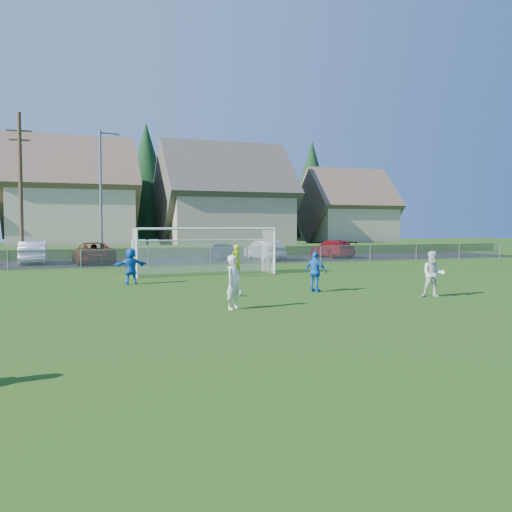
{
  "coord_description": "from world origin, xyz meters",
  "views": [
    {
      "loc": [
        -7.34,
        -11.9,
        2.58
      ],
      "look_at": [
        0.0,
        8.0,
        1.4
      ],
      "focal_mm": 38.0,
      "sensor_mm": 36.0,
      "label": 1
    }
  ],
  "objects_px": {
    "car_e": "(222,251)",
    "soccer_ball": "(239,293)",
    "player_blue_b": "(131,266)",
    "car_b": "(33,252)",
    "player_blue_a": "(315,272)",
    "player_white_b": "(433,274)",
    "car_g": "(332,249)",
    "player_white_a": "(234,282)",
    "car_f": "(264,250)",
    "goalkeeper": "(236,261)",
    "car_c": "(93,253)",
    "soccer_goal": "(204,244)"
  },
  "relations": [
    {
      "from": "car_e",
      "to": "soccer_ball",
      "type": "bearing_deg",
      "value": 76.94
    },
    {
      "from": "player_blue_b",
      "to": "car_b",
      "type": "relative_size",
      "value": 0.34
    },
    {
      "from": "soccer_ball",
      "to": "player_blue_a",
      "type": "bearing_deg",
      "value": 3.72
    },
    {
      "from": "player_white_b",
      "to": "car_g",
      "type": "xyz_separation_m",
      "value": [
        8.39,
        23.3,
        -0.13
      ]
    },
    {
      "from": "player_blue_b",
      "to": "player_blue_a",
      "type": "bearing_deg",
      "value": 134.65
    },
    {
      "from": "player_white_a",
      "to": "player_white_b",
      "type": "relative_size",
      "value": 1.0
    },
    {
      "from": "car_f",
      "to": "car_b",
      "type": "bearing_deg",
      "value": -8.11
    },
    {
      "from": "player_blue_b",
      "to": "car_b",
      "type": "bearing_deg",
      "value": -79.09
    },
    {
      "from": "soccer_ball",
      "to": "car_f",
      "type": "bearing_deg",
      "value": 66.45
    },
    {
      "from": "player_blue_b",
      "to": "car_g",
      "type": "bearing_deg",
      "value": -145.82
    },
    {
      "from": "player_blue_b",
      "to": "car_e",
      "type": "height_order",
      "value": "player_blue_b"
    },
    {
      "from": "player_blue_a",
      "to": "car_b",
      "type": "bearing_deg",
      "value": -9.76
    },
    {
      "from": "player_white_b",
      "to": "player_blue_a",
      "type": "distance_m",
      "value": 4.39
    },
    {
      "from": "car_e",
      "to": "goalkeeper",
      "type": "bearing_deg",
      "value": 78.45
    },
    {
      "from": "player_white_b",
      "to": "car_g",
      "type": "distance_m",
      "value": 24.77
    },
    {
      "from": "soccer_ball",
      "to": "player_white_b",
      "type": "distance_m",
      "value": 7.09
    },
    {
      "from": "player_white_a",
      "to": "car_e",
      "type": "relative_size",
      "value": 0.42
    },
    {
      "from": "player_blue_b",
      "to": "car_f",
      "type": "height_order",
      "value": "player_blue_b"
    },
    {
      "from": "car_c",
      "to": "soccer_goal",
      "type": "bearing_deg",
      "value": 112.53
    },
    {
      "from": "car_c",
      "to": "car_g",
      "type": "bearing_deg",
      "value": 179.84
    },
    {
      "from": "player_blue_a",
      "to": "car_b",
      "type": "distance_m",
      "value": 23.45
    },
    {
      "from": "player_white_b",
      "to": "car_b",
      "type": "bearing_deg",
      "value": 152.43
    },
    {
      "from": "goalkeeper",
      "to": "car_f",
      "type": "xyz_separation_m",
      "value": [
        6.17,
        12.02,
        -0.07
      ]
    },
    {
      "from": "car_g",
      "to": "player_white_a",
      "type": "bearing_deg",
      "value": 53.47
    },
    {
      "from": "car_e",
      "to": "car_f",
      "type": "relative_size",
      "value": 0.88
    },
    {
      "from": "player_white_b",
      "to": "player_blue_b",
      "type": "xyz_separation_m",
      "value": [
        -9.73,
        8.22,
        -0.03
      ]
    },
    {
      "from": "player_white_a",
      "to": "soccer_goal",
      "type": "distance_m",
      "value": 12.32
    },
    {
      "from": "soccer_ball",
      "to": "goalkeeper",
      "type": "distance_m",
      "value": 7.84
    },
    {
      "from": "player_white_a",
      "to": "car_c",
      "type": "relative_size",
      "value": 0.32
    },
    {
      "from": "car_g",
      "to": "goalkeeper",
      "type": "bearing_deg",
      "value": 44.07
    },
    {
      "from": "car_e",
      "to": "soccer_goal",
      "type": "distance_m",
      "value": 11.47
    },
    {
      "from": "player_white_b",
      "to": "soccer_goal",
      "type": "xyz_separation_m",
      "value": [
        -5.45,
        11.85,
        0.79
      ]
    },
    {
      "from": "car_e",
      "to": "player_blue_b",
      "type": "bearing_deg",
      "value": 61.15
    },
    {
      "from": "player_blue_b",
      "to": "car_e",
      "type": "relative_size",
      "value": 0.4
    },
    {
      "from": "soccer_ball",
      "to": "soccer_goal",
      "type": "height_order",
      "value": "soccer_goal"
    },
    {
      "from": "goalkeeper",
      "to": "player_blue_b",
      "type": "bearing_deg",
      "value": -1.58
    },
    {
      "from": "player_white_a",
      "to": "car_g",
      "type": "bearing_deg",
      "value": 19.2
    },
    {
      "from": "player_white_b",
      "to": "player_blue_a",
      "type": "bearing_deg",
      "value": 170.21
    },
    {
      "from": "car_c",
      "to": "goalkeeper",
      "type": "bearing_deg",
      "value": 114.07
    },
    {
      "from": "soccer_ball",
      "to": "player_blue_b",
      "type": "bearing_deg",
      "value": 120.03
    },
    {
      "from": "player_white_a",
      "to": "goalkeeper",
      "type": "bearing_deg",
      "value": 35.03
    },
    {
      "from": "player_white_b",
      "to": "car_e",
      "type": "height_order",
      "value": "player_white_b"
    },
    {
      "from": "soccer_ball",
      "to": "car_b",
      "type": "bearing_deg",
      "value": 110.37
    },
    {
      "from": "player_blue_a",
      "to": "car_g",
      "type": "height_order",
      "value": "player_blue_a"
    },
    {
      "from": "goalkeeper",
      "to": "car_e",
      "type": "height_order",
      "value": "goalkeeper"
    },
    {
      "from": "player_blue_a",
      "to": "car_b",
      "type": "height_order",
      "value": "player_blue_a"
    },
    {
      "from": "soccer_ball",
      "to": "car_g",
      "type": "bearing_deg",
      "value": 54.15
    },
    {
      "from": "car_g",
      "to": "car_e",
      "type": "bearing_deg",
      "value": 2.55
    },
    {
      "from": "player_white_b",
      "to": "car_b",
      "type": "distance_m",
      "value": 27.58
    },
    {
      "from": "car_b",
      "to": "soccer_goal",
      "type": "xyz_separation_m",
      "value": [
        8.84,
        -11.74,
        0.84
      ]
    }
  ]
}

